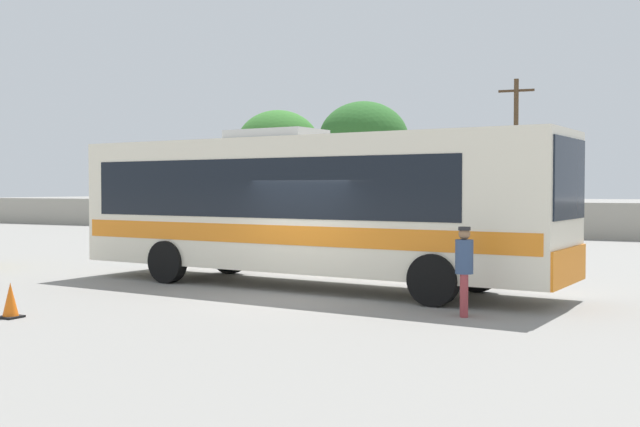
{
  "coord_description": "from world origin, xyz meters",
  "views": [
    {
      "loc": [
        7.84,
        -14.34,
        2.32
      ],
      "look_at": [
        -1.41,
        4.16,
        1.64
      ],
      "focal_mm": 43.06,
      "sensor_mm": 36.0,
      "label": 1
    }
  ],
  "objects_px": {
    "traffic_cone_on_apron": "(10,301)",
    "roadside_tree_left": "(278,146)",
    "parked_car_leftmost_maroon": "(215,218)",
    "parked_car_third_black": "(441,222)",
    "attendant_by_bus_door": "(464,266)",
    "parked_car_second_red": "(324,219)",
    "coach_bus_cream_orange": "(303,203)",
    "roadside_tree_midleft": "(364,140)",
    "utility_pole_far": "(516,153)"
  },
  "relations": [
    {
      "from": "coach_bus_cream_orange",
      "to": "roadside_tree_midleft",
      "type": "height_order",
      "value": "roadside_tree_midleft"
    },
    {
      "from": "utility_pole_far",
      "to": "roadside_tree_left",
      "type": "xyz_separation_m",
      "value": [
        -15.88,
        3.25,
        0.9
      ]
    },
    {
      "from": "attendant_by_bus_door",
      "to": "utility_pole_far",
      "type": "bearing_deg",
      "value": 100.34
    },
    {
      "from": "attendant_by_bus_door",
      "to": "traffic_cone_on_apron",
      "type": "relative_size",
      "value": 2.55
    },
    {
      "from": "coach_bus_cream_orange",
      "to": "roadside_tree_left",
      "type": "xyz_separation_m",
      "value": [
        -16.06,
        26.99,
        3.06
      ]
    },
    {
      "from": "parked_car_leftmost_maroon",
      "to": "roadside_tree_left",
      "type": "xyz_separation_m",
      "value": [
        -1.82,
        9.83,
        4.25
      ]
    },
    {
      "from": "attendant_by_bus_door",
      "to": "parked_car_third_black",
      "type": "relative_size",
      "value": 0.39
    },
    {
      "from": "utility_pole_far",
      "to": "traffic_cone_on_apron",
      "type": "bearing_deg",
      "value": -94.64
    },
    {
      "from": "parked_car_second_red",
      "to": "roadside_tree_midleft",
      "type": "bearing_deg",
      "value": 102.07
    },
    {
      "from": "coach_bus_cream_orange",
      "to": "parked_car_second_red",
      "type": "bearing_deg",
      "value": 114.83
    },
    {
      "from": "coach_bus_cream_orange",
      "to": "parked_car_third_black",
      "type": "relative_size",
      "value": 2.97
    },
    {
      "from": "attendant_by_bus_door",
      "to": "parked_car_third_black",
      "type": "distance_m",
      "value": 20.95
    },
    {
      "from": "parked_car_second_red",
      "to": "roadside_tree_midleft",
      "type": "distance_m",
      "value": 10.9
    },
    {
      "from": "roadside_tree_left",
      "to": "coach_bus_cream_orange",
      "type": "bearing_deg",
      "value": -59.26
    },
    {
      "from": "parked_car_third_black",
      "to": "traffic_cone_on_apron",
      "type": "bearing_deg",
      "value": -91.2
    },
    {
      "from": "parked_car_leftmost_maroon",
      "to": "roadside_tree_left",
      "type": "bearing_deg",
      "value": 100.47
    },
    {
      "from": "parked_car_leftmost_maroon",
      "to": "roadside_tree_midleft",
      "type": "height_order",
      "value": "roadside_tree_midleft"
    },
    {
      "from": "roadside_tree_midleft",
      "to": "parked_car_leftmost_maroon",
      "type": "bearing_deg",
      "value": -112.16
    },
    {
      "from": "utility_pole_far",
      "to": "parked_car_second_red",
      "type": "bearing_deg",
      "value": -141.58
    },
    {
      "from": "parked_car_second_red",
      "to": "roadside_tree_left",
      "type": "height_order",
      "value": "roadside_tree_left"
    },
    {
      "from": "coach_bus_cream_orange",
      "to": "roadside_tree_midleft",
      "type": "xyz_separation_m",
      "value": [
        -10.16,
        27.19,
        3.3
      ]
    },
    {
      "from": "parked_car_third_black",
      "to": "roadside_tree_midleft",
      "type": "relative_size",
      "value": 0.54
    },
    {
      "from": "parked_car_leftmost_maroon",
      "to": "roadside_tree_left",
      "type": "height_order",
      "value": "roadside_tree_left"
    },
    {
      "from": "coach_bus_cream_orange",
      "to": "roadside_tree_left",
      "type": "relative_size",
      "value": 1.67
    },
    {
      "from": "parked_car_leftmost_maroon",
      "to": "parked_car_second_red",
      "type": "xyz_separation_m",
      "value": [
        6.16,
        0.3,
        0.01
      ]
    },
    {
      "from": "parked_car_leftmost_maroon",
      "to": "parked_car_third_black",
      "type": "distance_m",
      "value": 12.13
    },
    {
      "from": "attendant_by_bus_door",
      "to": "parked_car_second_red",
      "type": "relative_size",
      "value": 0.36
    },
    {
      "from": "parked_car_second_red",
      "to": "traffic_cone_on_apron",
      "type": "relative_size",
      "value": 7.15
    },
    {
      "from": "utility_pole_far",
      "to": "traffic_cone_on_apron",
      "type": "relative_size",
      "value": 12.38
    },
    {
      "from": "attendant_by_bus_door",
      "to": "roadside_tree_left",
      "type": "distance_m",
      "value": 36.25
    },
    {
      "from": "utility_pole_far",
      "to": "parked_car_third_black",
      "type": "bearing_deg",
      "value": -106.89
    },
    {
      "from": "roadside_tree_left",
      "to": "traffic_cone_on_apron",
      "type": "bearing_deg",
      "value": -67.99
    },
    {
      "from": "attendant_by_bus_door",
      "to": "utility_pole_far",
      "type": "distance_m",
      "value": 26.87
    },
    {
      "from": "attendant_by_bus_door",
      "to": "parked_car_third_black",
      "type": "bearing_deg",
      "value": 108.74
    },
    {
      "from": "attendant_by_bus_door",
      "to": "traffic_cone_on_apron",
      "type": "height_order",
      "value": "attendant_by_bus_door"
    },
    {
      "from": "traffic_cone_on_apron",
      "to": "roadside_tree_left",
      "type": "bearing_deg",
      "value": 112.01
    },
    {
      "from": "roadside_tree_left",
      "to": "traffic_cone_on_apron",
      "type": "xyz_separation_m",
      "value": [
        13.45,
        -33.27,
        -4.74
      ]
    },
    {
      "from": "attendant_by_bus_door",
      "to": "roadside_tree_left",
      "type": "bearing_deg",
      "value": 125.03
    },
    {
      "from": "traffic_cone_on_apron",
      "to": "attendant_by_bus_door",
      "type": "bearing_deg",
      "value": 27.6
    },
    {
      "from": "coach_bus_cream_orange",
      "to": "parked_car_second_red",
      "type": "distance_m",
      "value": 19.28
    },
    {
      "from": "coach_bus_cream_orange",
      "to": "roadside_tree_left",
      "type": "distance_m",
      "value": 31.56
    },
    {
      "from": "parked_car_leftmost_maroon",
      "to": "parked_car_second_red",
      "type": "height_order",
      "value": "parked_car_second_red"
    },
    {
      "from": "parked_car_third_black",
      "to": "parked_car_second_red",
      "type": "bearing_deg",
      "value": 178.84
    },
    {
      "from": "parked_car_leftmost_maroon",
      "to": "parked_car_third_black",
      "type": "height_order",
      "value": "parked_car_third_black"
    },
    {
      "from": "attendant_by_bus_door",
      "to": "parked_car_leftmost_maroon",
      "type": "relative_size",
      "value": 0.36
    },
    {
      "from": "roadside_tree_left",
      "to": "roadside_tree_midleft",
      "type": "distance_m",
      "value": 5.9
    },
    {
      "from": "attendant_by_bus_door",
      "to": "roadside_tree_midleft",
      "type": "distance_m",
      "value": 33.44
    },
    {
      "from": "parked_car_second_red",
      "to": "parked_car_third_black",
      "type": "distance_m",
      "value": 5.97
    },
    {
      "from": "parked_car_second_red",
      "to": "roadside_tree_left",
      "type": "distance_m",
      "value": 13.13
    },
    {
      "from": "parked_car_third_black",
      "to": "coach_bus_cream_orange",
      "type": "bearing_deg",
      "value": -83.05
    }
  ]
}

